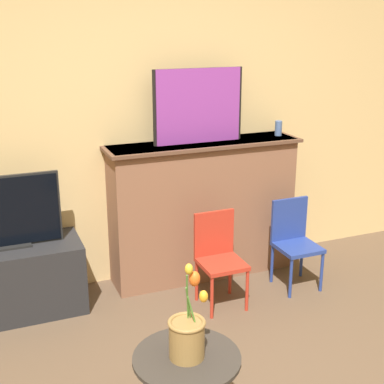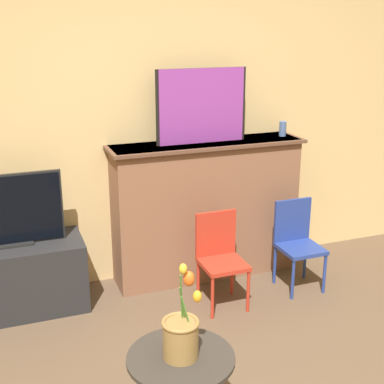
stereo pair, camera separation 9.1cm
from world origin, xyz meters
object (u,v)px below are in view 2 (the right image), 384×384
(painting, at_px, (202,106))
(chair_blue, at_px, (297,239))
(vase_tulips, at_px, (181,334))
(chair_red, at_px, (220,254))
(tv_monitor, at_px, (10,211))

(painting, height_order, chair_blue, painting)
(painting, bearing_deg, vase_tulips, -114.35)
(chair_red, height_order, vase_tulips, vase_tulips)
(painting, distance_m, tv_monitor, 1.56)
(vase_tulips, bearing_deg, chair_red, 58.90)
(chair_red, bearing_deg, chair_blue, 3.85)
(chair_blue, xyz_separation_m, vase_tulips, (-1.36, -1.21, 0.20))
(chair_red, bearing_deg, vase_tulips, -121.10)
(tv_monitor, relative_size, chair_blue, 1.05)
(chair_blue, bearing_deg, chair_red, -176.15)
(painting, xyz_separation_m, chair_blue, (0.62, -0.44, -0.99))
(painting, xyz_separation_m, chair_red, (-0.04, -0.48, -0.99))
(chair_blue, distance_m, vase_tulips, 1.83)
(chair_blue, relative_size, vase_tulips, 1.52)
(tv_monitor, relative_size, chair_red, 1.05)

